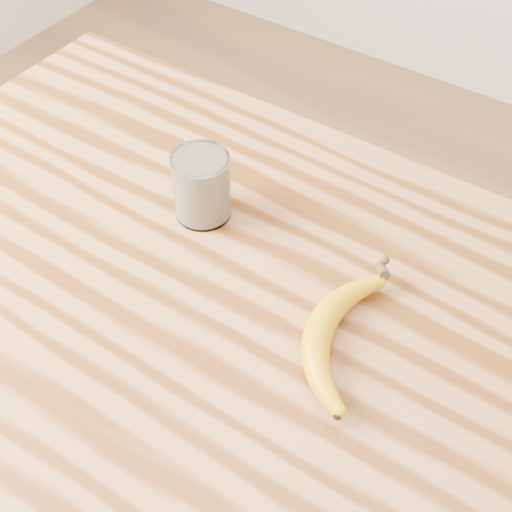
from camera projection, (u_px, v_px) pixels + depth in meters
The scene contains 3 objects.
table at pixel (213, 341), 1.07m from camera, with size 1.20×0.80×0.90m.
smoothie_glass at pixel (202, 186), 1.03m from camera, with size 0.08×0.08×0.11m.
banana at pixel (318, 330), 0.90m from camera, with size 0.11×0.31×0.04m, color #D49608, non-canonical shape.
Camera 1 is at (0.41, -0.49, 1.64)m, focal length 50.00 mm.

